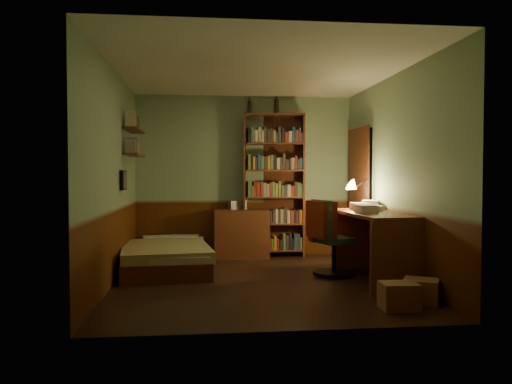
{
  "coord_description": "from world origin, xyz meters",
  "views": [
    {
      "loc": [
        -0.68,
        -6.12,
        1.32
      ],
      "look_at": [
        0.0,
        0.25,
        1.1
      ],
      "focal_mm": 35.0,
      "sensor_mm": 36.0,
      "label": 1
    }
  ],
  "objects": [
    {
      "name": "cardboard_box_b",
      "position": [
        1.56,
        -1.22,
        0.12
      ],
      "size": [
        0.44,
        0.42,
        0.24
      ],
      "primitive_type": "cube",
      "rotation": [
        0.0,
        0.0,
        -0.51
      ],
      "color": "#976543",
      "rests_on": "ground"
    },
    {
      "name": "bottle_left",
      "position": [
        0.08,
        1.96,
        2.41
      ],
      "size": [
        0.08,
        0.08,
        0.22
      ],
      "primitive_type": "cylinder",
      "rotation": [
        0.0,
        0.0,
        -0.36
      ],
      "color": "black",
      "rests_on": "bookshelf"
    },
    {
      "name": "wall_right",
      "position": [
        1.76,
        0.0,
        1.3
      ],
      "size": [
        0.02,
        4.0,
        2.6
      ],
      "primitive_type": "cube",
      "color": "gray",
      "rests_on": "ground"
    },
    {
      "name": "office_chair",
      "position": [
        1.02,
        0.22,
        0.5
      ],
      "size": [
        0.63,
        0.59,
        1.01
      ],
      "primitive_type": "cube",
      "rotation": [
        0.0,
        0.0,
        0.36
      ],
      "color": "#2D5037",
      "rests_on": "ground"
    },
    {
      "name": "desk_lamp",
      "position": [
        1.61,
        0.69,
        1.11
      ],
      "size": [
        0.19,
        0.19,
        0.52
      ],
      "primitive_type": "cone",
      "rotation": [
        0.0,
        0.0,
        -0.21
      ],
      "color": "black",
      "rests_on": "desk"
    },
    {
      "name": "doorway",
      "position": [
        1.72,
        1.3,
        1.0
      ],
      "size": [
        0.06,
        0.9,
        2.0
      ],
      "primitive_type": "cube",
      "color": "black",
      "rests_on": "ground"
    },
    {
      "name": "bed",
      "position": [
        -1.19,
        0.96,
        0.3
      ],
      "size": [
        1.25,
        2.13,
        0.61
      ],
      "primitive_type": "cube",
      "rotation": [
        0.0,
        0.0,
        0.08
      ],
      "color": "#8F9150",
      "rests_on": "ground"
    },
    {
      "name": "framed_picture",
      "position": [
        -1.72,
        0.6,
        1.25
      ],
      "size": [
        0.04,
        0.32,
        0.26
      ],
      "primitive_type": "cube",
      "color": "black",
      "rests_on": "wall_left"
    },
    {
      "name": "wall_back",
      "position": [
        0.0,
        2.01,
        1.3
      ],
      "size": [
        3.5,
        0.02,
        2.6
      ],
      "primitive_type": "cube",
      "color": "gray",
      "rests_on": "ground"
    },
    {
      "name": "wall_left",
      "position": [
        -1.76,
        0.0,
        1.3
      ],
      "size": [
        0.02,
        4.0,
        2.6
      ],
      "primitive_type": "cube",
      "color": "gray",
      "rests_on": "ground"
    },
    {
      "name": "cardboard_box_a",
      "position": [
        1.23,
        -1.44,
        0.13
      ],
      "size": [
        0.36,
        0.29,
        0.26
      ],
      "primitive_type": "cube",
      "rotation": [
        0.0,
        0.0,
        -0.03
      ],
      "color": "#976543",
      "rests_on": "ground"
    },
    {
      "name": "red_jacket",
      "position": [
        0.86,
        -0.0,
        1.24
      ],
      "size": [
        0.26,
        0.42,
        0.47
      ],
      "primitive_type": "cube",
      "rotation": [
        0.0,
        0.0,
        0.12
      ],
      "color": "maroon",
      "rests_on": "office_chair"
    },
    {
      "name": "dresser",
      "position": [
        -0.07,
        1.76,
        0.38
      ],
      "size": [
        0.87,
        0.46,
        0.77
      ],
      "primitive_type": "cube",
      "rotation": [
        0.0,
        0.0,
        -0.03
      ],
      "color": "#582A17",
      "rests_on": "ground"
    },
    {
      "name": "bookshelf",
      "position": [
        0.47,
        1.85,
        1.15
      ],
      "size": [
        1.01,
        0.41,
        2.3
      ],
      "primitive_type": "cube",
      "rotation": [
        0.0,
        0.0,
        -0.11
      ],
      "color": "#582A17",
      "rests_on": "ground"
    },
    {
      "name": "door_trim",
      "position": [
        1.69,
        1.3,
        1.0
      ],
      "size": [
        0.02,
        0.98,
        2.08
      ],
      "primitive_type": "cube",
      "color": "#481F0F",
      "rests_on": "ground"
    },
    {
      "name": "bottle_right",
      "position": [
        0.52,
        1.96,
        2.42
      ],
      "size": [
        0.09,
        0.09,
        0.25
      ],
      "primitive_type": "cylinder",
      "rotation": [
        0.0,
        0.0,
        -0.35
      ],
      "color": "black",
      "rests_on": "bookshelf"
    },
    {
      "name": "floor",
      "position": [
        0.0,
        0.0,
        -0.01
      ],
      "size": [
        3.5,
        4.0,
        0.02
      ],
      "primitive_type": "cube",
      "color": "black",
      "rests_on": "ground"
    },
    {
      "name": "wall_shelf_upper",
      "position": [
        -1.64,
        1.1,
        1.95
      ],
      "size": [
        0.2,
        0.9,
        0.03
      ],
      "primitive_type": "cube",
      "color": "#582A17",
      "rests_on": "wall_left"
    },
    {
      "name": "desk",
      "position": [
        1.44,
        -0.1,
        0.43
      ],
      "size": [
        0.75,
        1.63,
        0.85
      ],
      "primitive_type": "cube",
      "rotation": [
        0.0,
        0.0,
        0.06
      ],
      "color": "#582A17",
      "rests_on": "ground"
    },
    {
      "name": "wall_shelf_lower",
      "position": [
        -1.64,
        1.1,
        1.6
      ],
      "size": [
        0.2,
        0.9,
        0.03
      ],
      "primitive_type": "cube",
      "color": "#582A17",
      "rests_on": "wall_left"
    },
    {
      "name": "paper_stack",
      "position": [
        1.62,
        0.54,
        0.91
      ],
      "size": [
        0.31,
        0.35,
        0.12
      ],
      "primitive_type": "cube",
      "rotation": [
        0.0,
        0.0,
        -0.43
      ],
      "color": "silver",
      "rests_on": "desk"
    },
    {
      "name": "mini_stereo",
      "position": [
        -0.14,
        1.89,
        0.84
      ],
      "size": [
        0.3,
        0.26,
        0.14
      ],
      "primitive_type": "cube",
      "rotation": [
        0.0,
        0.0,
        0.26
      ],
      "color": "#B2B2B7",
      "rests_on": "dresser"
    },
    {
      "name": "ceiling",
      "position": [
        0.0,
        0.0,
        2.61
      ],
      "size": [
        3.5,
        4.0,
        0.02
      ],
      "primitive_type": "cube",
      "color": "silver",
      "rests_on": "wall_back"
    },
    {
      "name": "wall_front",
      "position": [
        0.0,
        -2.01,
        1.3
      ],
      "size": [
        3.5,
        0.02,
        2.6
      ],
      "primitive_type": "cube",
      "color": "gray",
      "rests_on": "ground"
    }
  ]
}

